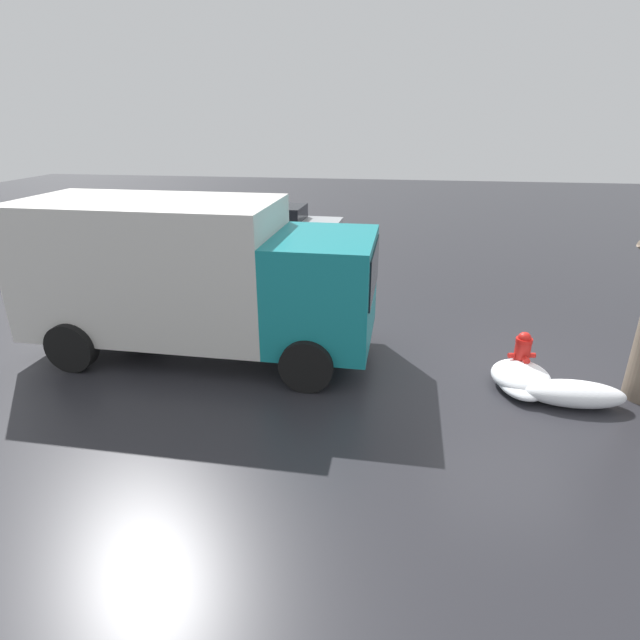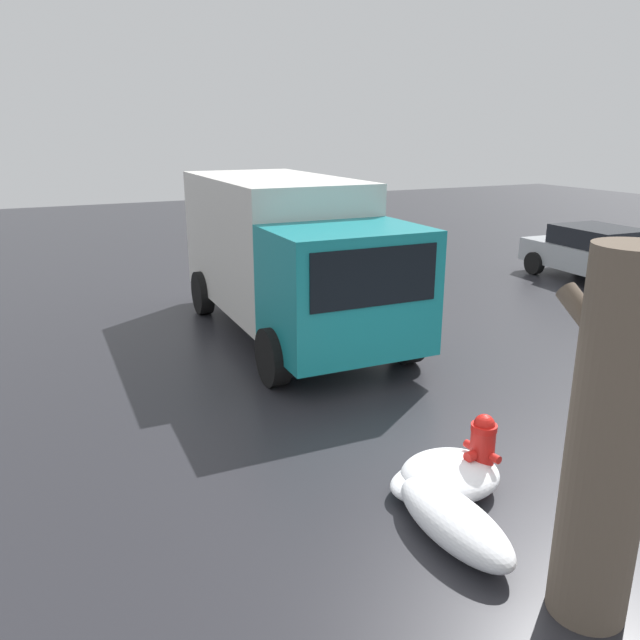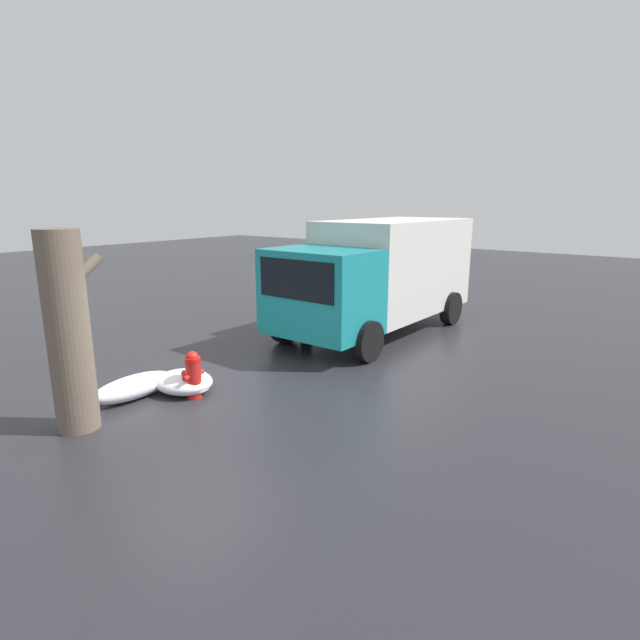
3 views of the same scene
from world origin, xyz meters
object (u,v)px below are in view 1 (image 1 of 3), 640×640
pedestrian (295,324)px  parked_car (280,225)px  fire_hydrant (522,354)px  delivery_truck (193,272)px

pedestrian → parked_car: bearing=28.7°
fire_hydrant → parked_car: size_ratio=0.20×
delivery_truck → fire_hydrant: bearing=89.0°
parked_car → fire_hydrant: bearing=37.7°
fire_hydrant → delivery_truck: delivery_truck is taller
delivery_truck → parked_car: delivery_truck is taller
fire_hydrant → pedestrian: bearing=-90.7°
parked_car → delivery_truck: bearing=5.0°
delivery_truck → pedestrian: (-2.08, 0.80, -0.58)m
fire_hydrant → pedestrian: (3.87, 0.57, 0.56)m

